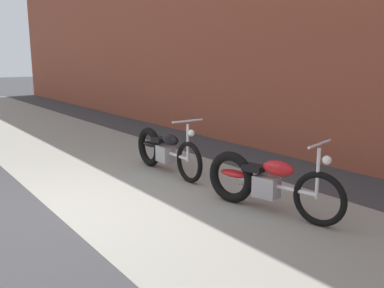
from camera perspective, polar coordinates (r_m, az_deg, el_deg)
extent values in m
plane|color=#38383A|center=(5.81, -18.27, -9.03)|extent=(80.00, 80.00, 0.00)
cube|color=gray|center=(6.52, -3.48, -6.14)|extent=(36.00, 3.50, 0.01)
torus|color=black|center=(6.75, -0.39, -2.50)|extent=(0.68, 0.09, 0.68)
torus|color=black|center=(7.82, -5.86, -0.39)|extent=(0.73, 0.15, 0.73)
cylinder|color=silver|center=(7.27, -3.33, -1.16)|extent=(1.24, 0.08, 0.06)
cube|color=#99999E|center=(7.35, -3.65, -1.35)|extent=(0.32, 0.23, 0.28)
ellipsoid|color=black|center=(7.15, -3.01, 0.60)|extent=(0.44, 0.20, 0.20)
ellipsoid|color=black|center=(7.76, -5.68, -0.02)|extent=(0.44, 0.19, 0.10)
cube|color=black|center=(7.47, -4.48, 0.58)|extent=(0.28, 0.21, 0.08)
cylinder|color=silver|center=(6.71, -0.59, 0.13)|extent=(0.04, 0.04, 0.62)
cylinder|color=silver|center=(6.65, -0.59, 3.17)|extent=(0.04, 0.58, 0.03)
sphere|color=white|center=(6.60, -0.09, 1.52)|extent=(0.11, 0.11, 0.11)
cylinder|color=silver|center=(7.64, -3.64, -1.45)|extent=(0.55, 0.07, 0.06)
torus|color=black|center=(5.27, 17.01, -7.20)|extent=(0.68, 0.23, 0.68)
torus|color=black|center=(5.87, 5.35, -4.52)|extent=(0.74, 0.29, 0.73)
cylinder|color=silver|center=(5.53, 10.86, -5.55)|extent=(1.22, 0.33, 0.06)
cube|color=#99999E|center=(5.58, 10.13, -5.79)|extent=(0.36, 0.28, 0.28)
ellipsoid|color=red|center=(5.43, 11.69, -3.28)|extent=(0.47, 0.28, 0.20)
ellipsoid|color=red|center=(5.82, 5.76, -4.04)|extent=(0.47, 0.27, 0.10)
cube|color=black|center=(5.62, 8.46, -3.27)|extent=(0.32, 0.26, 0.08)
cylinder|color=silver|center=(5.19, 16.82, -3.88)|extent=(0.05, 0.05, 0.62)
cylinder|color=silver|center=(5.11, 17.06, 0.01)|extent=(0.16, 0.57, 0.03)
sphere|color=white|center=(5.11, 17.96, -2.12)|extent=(0.11, 0.11, 0.11)
cylinder|color=silver|center=(5.84, 8.84, -5.75)|extent=(0.55, 0.18, 0.06)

